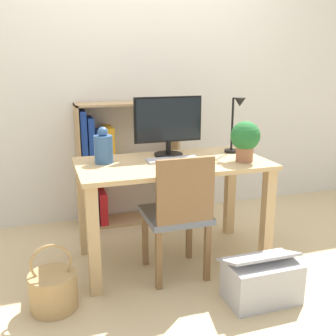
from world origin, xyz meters
name	(u,v)px	position (x,y,z in m)	size (l,w,h in m)	color
ground_plane	(172,258)	(0.00, 0.00, 0.00)	(10.00, 10.00, 0.00)	#CCB284
wall_back	(137,71)	(0.00, 0.97, 1.30)	(8.00, 0.05, 2.60)	silver
desk	(173,181)	(0.00, 0.00, 0.58)	(1.29, 0.67, 0.72)	tan
monitor	(168,123)	(0.03, 0.17, 0.96)	(0.49, 0.20, 0.42)	black
keyboard	(173,160)	(0.01, 0.02, 0.73)	(0.36, 0.12, 0.02)	#B2B2B7
vase	(103,148)	(-0.45, 0.10, 0.83)	(0.12, 0.12, 0.24)	#33598C
desk_lamp	(236,120)	(0.50, 0.07, 0.97)	(0.10, 0.19, 0.41)	black
potted_plant	(245,139)	(0.46, -0.15, 0.88)	(0.20, 0.20, 0.27)	#9E6647
chair	(178,212)	(-0.05, -0.25, 0.45)	(0.40, 0.40, 0.83)	slate
bookshelf	(109,166)	(-0.30, 0.80, 0.52)	(0.85, 0.28, 1.05)	tan
basket	(53,290)	(-0.84, -0.36, 0.12)	(0.27, 0.27, 0.40)	tan
storage_box	(262,280)	(0.34, -0.65, 0.13)	(0.43, 0.30, 0.31)	#B2B2B7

